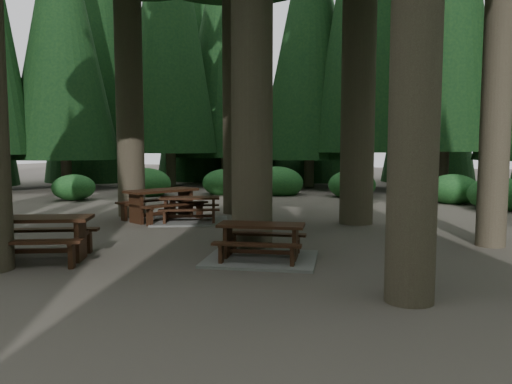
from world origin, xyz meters
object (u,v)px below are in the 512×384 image
(picnic_table_c, at_px, (190,214))
(picnic_table_e, at_px, (38,232))
(picnic_table_b, at_px, (162,200))
(picnic_table_a, at_px, (261,248))

(picnic_table_c, height_order, picnic_table_e, picnic_table_e)
(picnic_table_b, height_order, picnic_table_e, picnic_table_b)
(picnic_table_c, xyz_separation_m, picnic_table_e, (-0.54, -5.10, 0.31))
(picnic_table_b, distance_m, picnic_table_e, 5.14)
(picnic_table_c, relative_size, picnic_table_e, 1.11)
(picnic_table_a, xyz_separation_m, picnic_table_e, (-3.85, -1.36, 0.32))
(picnic_table_a, distance_m, picnic_table_e, 4.09)
(picnic_table_a, relative_size, picnic_table_c, 0.87)
(picnic_table_b, bearing_deg, picnic_table_c, -64.26)
(picnic_table_b, distance_m, picnic_table_c, 0.96)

